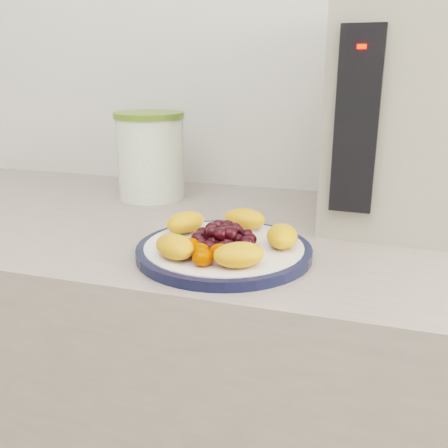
% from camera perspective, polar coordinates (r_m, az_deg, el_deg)
% --- Properties ---
extents(wall_back, '(3.50, 0.02, 2.60)m').
position_cam_1_polar(wall_back, '(1.16, 6.71, 23.82)').
color(wall_back, silver).
rests_on(wall_back, floor).
extents(counter, '(3.50, 0.60, 0.90)m').
position_cam_1_polar(counter, '(1.12, 1.69, -22.71)').
color(counter, '#9F9289').
rests_on(counter, floor).
extents(cabinet_face, '(3.48, 0.58, 0.84)m').
position_cam_1_polar(cabinet_face, '(1.14, 1.67, -23.86)').
color(cabinet_face, '#896F4C').
rests_on(cabinet_face, floor).
extents(plate_rim, '(0.26, 0.26, 0.01)m').
position_cam_1_polar(plate_rim, '(0.75, 0.00, -3.09)').
color(plate_rim, black).
rests_on(plate_rim, counter).
extents(plate_face, '(0.24, 0.24, 0.02)m').
position_cam_1_polar(plate_face, '(0.75, 0.00, -3.02)').
color(plate_face, white).
rests_on(plate_face, counter).
extents(canister, '(0.19, 0.19, 0.17)m').
position_cam_1_polar(canister, '(1.08, -8.37, 7.42)').
color(canister, '#4B6B1D').
rests_on(canister, counter).
extents(canister_lid, '(0.19, 0.19, 0.01)m').
position_cam_1_polar(canister_lid, '(1.07, -8.59, 12.20)').
color(canister_lid, olive).
rests_on(canister_lid, canister).
extents(appliance_body, '(0.23, 0.31, 0.37)m').
position_cam_1_polar(appliance_body, '(0.95, 19.14, 11.47)').
color(appliance_body, '#A49F8F').
rests_on(appliance_body, counter).
extents(appliance_panel, '(0.07, 0.02, 0.28)m').
position_cam_1_polar(appliance_panel, '(0.79, 14.92, 11.21)').
color(appliance_panel, black).
rests_on(appliance_panel, appliance_body).
extents(appliance_led, '(0.01, 0.01, 0.01)m').
position_cam_1_polar(appliance_led, '(0.78, 15.48, 18.96)').
color(appliance_led, '#FF0C05').
rests_on(appliance_led, appliance_panel).
extents(fruit_plate, '(0.23, 0.22, 0.03)m').
position_cam_1_polar(fruit_plate, '(0.74, -0.12, -1.42)').
color(fruit_plate, orange).
rests_on(fruit_plate, plate_face).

